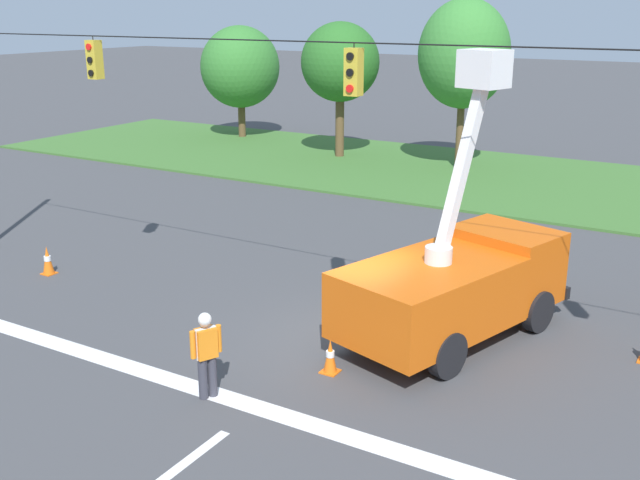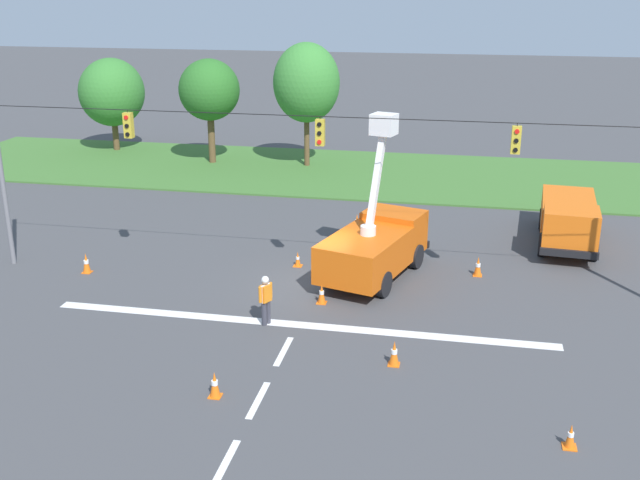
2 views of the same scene
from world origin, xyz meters
The scene contains 19 objects.
ground_plane centered at (0.00, 0.00, 0.00)m, with size 200.00×200.00×0.00m, color #424244.
grass_verge centered at (0.00, 18.00, 0.05)m, with size 56.00×12.00×0.10m, color #3D6B2D.
lane_markings centered at (0.00, -4.99, 0.00)m, with size 17.60×15.25×0.01m.
signal_gantry centered at (-0.02, 0.00, 4.43)m, with size 26.20×0.33×7.20m.
tree_far_west centered at (-18.53, 21.26, 4.04)m, with size 4.33×4.73×6.34m.
tree_west centered at (-10.73, 18.91, 4.70)m, with size 3.81×3.93×6.66m.
tree_centre centered at (-4.55, 19.23, 5.27)m, with size 4.11×4.27×7.72m.
utility_truck_bucket_lift centered at (2.03, 1.45, 1.38)m, with size 4.09×6.41×6.44m.
utility_truck_support_near centered at (10.00, 6.96, 1.20)m, with size 2.88×6.81×2.23m.
road_worker centered at (-1.07, -3.65, 1.00)m, with size 0.39×0.59×1.77m.
traffic_cone_foreground_left centered at (-1.25, -8.56, 0.39)m, with size 0.36×0.36×0.79m.
traffic_cone_foreground_right centered at (3.55, -5.71, 0.40)m, with size 0.36×0.36×0.81m.
traffic_cone_mid_left centered at (0.45, 7.29, 0.37)m, with size 0.36×0.36×0.75m.
traffic_cone_mid_right centered at (6.09, 2.32, 0.40)m, with size 0.36×0.36×0.80m.
traffic_cone_near_bucket centered at (-9.46, -0.41, 0.41)m, with size 0.36×0.36×0.83m.
traffic_cone_lane_edge_a centered at (0.47, -1.55, 0.37)m, with size 0.36×0.36×0.75m.
traffic_cone_lane_edge_b centered at (1.97, 6.33, 0.40)m, with size 0.36×0.36×0.80m.
traffic_cone_far_left centered at (-1.23, 1.96, 0.30)m, with size 0.36×0.36×0.62m.
traffic_cone_far_right centered at (8.36, -9.16, 0.32)m, with size 0.36×0.36×0.67m.
Camera 2 is at (5.29, -26.28, 11.19)m, focal length 42.00 mm.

